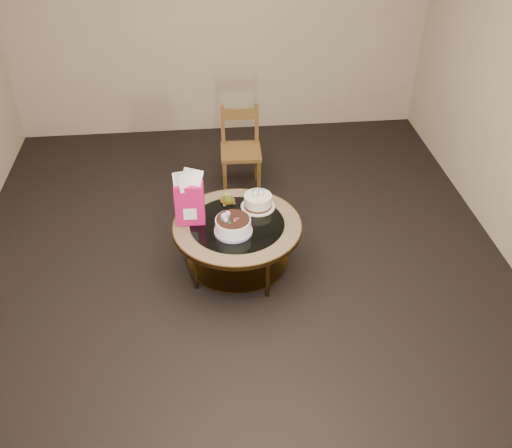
{
  "coord_description": "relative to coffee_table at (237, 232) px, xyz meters",
  "views": [
    {
      "loc": [
        -0.22,
        -3.55,
        3.12
      ],
      "look_at": [
        0.15,
        0.02,
        0.43
      ],
      "focal_mm": 40.0,
      "sensor_mm": 36.0,
      "label": 1
    }
  ],
  "objects": [
    {
      "name": "ground",
      "position": [
        -0.0,
        0.0,
        -0.38
      ],
      "size": [
        5.0,
        5.0,
        0.0
      ],
      "primitive_type": "plane",
      "color": "black",
      "rests_on": "ground"
    },
    {
      "name": "decorated_cake",
      "position": [
        -0.04,
        -0.1,
        0.14
      ],
      "size": [
        0.29,
        0.29,
        0.17
      ],
      "rotation": [
        0.0,
        0.0,
        0.4
      ],
      "color": "#B390CB",
      "rests_on": "coffee_table"
    },
    {
      "name": "pillar_candle",
      "position": [
        -0.05,
        0.3,
        0.11
      ],
      "size": [
        0.12,
        0.12,
        0.09
      ],
      "rotation": [
        0.0,
        0.0,
        0.22
      ],
      "color": "#EBCD60",
      "rests_on": "coffee_table"
    },
    {
      "name": "dining_chair",
      "position": [
        0.13,
        1.24,
        0.04
      ],
      "size": [
        0.39,
        0.39,
        0.82
      ],
      "rotation": [
        0.0,
        0.0,
        -0.04
      ],
      "color": "brown",
      "rests_on": "ground"
    },
    {
      "name": "room_walls",
      "position": [
        -0.0,
        0.0,
        1.16
      ],
      "size": [
        4.52,
        5.02,
        2.61
      ],
      "color": "tan",
      "rests_on": "ground"
    },
    {
      "name": "cream_cake",
      "position": [
        0.18,
        0.2,
        0.13
      ],
      "size": [
        0.28,
        0.28,
        0.18
      ],
      "rotation": [
        0.0,
        0.0,
        0.13
      ],
      "color": "white",
      "rests_on": "coffee_table"
    },
    {
      "name": "coffee_table",
      "position": [
        0.0,
        0.0,
        0.0
      ],
      "size": [
        1.02,
        1.02,
        0.46
      ],
      "color": "#553C18",
      "rests_on": "ground"
    },
    {
      "name": "gift_bag",
      "position": [
        -0.36,
        0.07,
        0.3
      ],
      "size": [
        0.23,
        0.17,
        0.44
      ],
      "rotation": [
        0.0,
        0.0,
        -0.04
      ],
      "color": "#DE1462",
      "rests_on": "coffee_table"
    }
  ]
}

